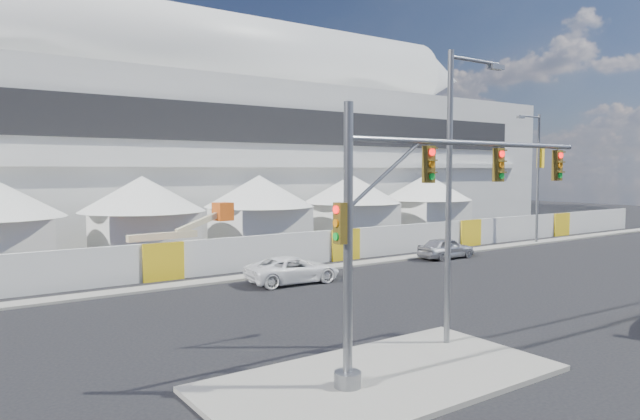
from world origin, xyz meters
TOP-DOWN VIEW (x-y plane):
  - ground at (0.00, 0.00)m, footprint 160.00×160.00m
  - median_island at (-6.00, -3.00)m, footprint 10.00×5.00m
  - far_curb at (20.00, 12.50)m, footprint 80.00×1.20m
  - stadium at (8.71, 41.50)m, footprint 80.00×24.80m
  - tent_row at (0.50, 24.00)m, footprint 53.40×8.40m
  - hoarding_fence at (6.00, 14.50)m, footprint 70.00×0.25m
  - scaffold_tower at (46.00, 36.00)m, footprint 4.40×4.40m
  - sedan_silver at (11.83, 11.15)m, footprint 1.68×4.12m
  - pickup_curb at (-0.73, 10.00)m, footprint 2.61×5.08m
  - traffic_mast at (-5.13, -3.10)m, footprint 10.17×0.72m
  - streetlight_median at (-2.01, -1.91)m, footprint 2.61×0.26m
  - streetlight_curb at (23.40, 12.50)m, footprint 3.00×0.68m
  - boom_lift at (-5.92, 16.00)m, footprint 7.70×2.15m

SIDE VIEW (x-z plane):
  - ground at x=0.00m, z-range 0.00..0.00m
  - far_curb at x=20.00m, z-range 0.00..0.12m
  - median_island at x=-6.00m, z-range 0.00..0.15m
  - pickup_curb at x=-0.73m, z-range 0.00..1.37m
  - sedan_silver at x=11.83m, z-range 0.00..1.40m
  - hoarding_fence at x=6.00m, z-range 0.00..2.00m
  - boom_lift at x=-5.92m, z-range -0.89..2.97m
  - tent_row at x=0.50m, z-range 0.45..5.85m
  - traffic_mast at x=-5.13m, z-range 0.59..7.95m
  - streetlight_median at x=-2.01m, z-range 0.85..10.29m
  - streetlight_curb at x=23.40m, z-range 0.81..10.95m
  - scaffold_tower at x=46.00m, z-range 0.00..12.00m
  - stadium at x=8.71m, z-range -1.54..20.44m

